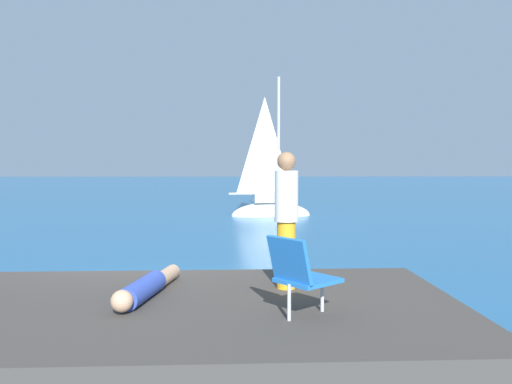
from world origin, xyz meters
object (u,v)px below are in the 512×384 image
at_px(sailboat_near, 271,208).
at_px(beach_chair, 300,272).
at_px(person_sunbather, 147,287).
at_px(person_standing, 286,216).

bearing_deg(sailboat_near, beach_chair, -98.45).
relative_size(person_sunbather, person_standing, 1.08).
height_order(sailboat_near, person_sunbather, sailboat_near).
height_order(sailboat_near, person_standing, sailboat_near).
height_order(person_sunbather, person_standing, person_standing).
distance_m(sailboat_near, beach_chair, 19.14).
distance_m(sailboat_near, person_sunbather, 18.47).
relative_size(sailboat_near, beach_chair, 8.80).
distance_m(person_sunbather, beach_chair, 1.83).
bearing_deg(beach_chair, sailboat_near, 48.15).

